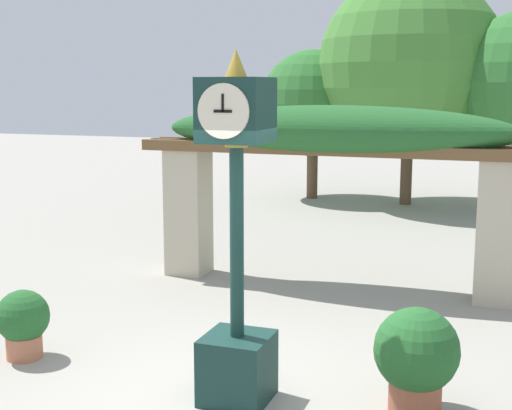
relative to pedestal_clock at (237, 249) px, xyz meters
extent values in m
plane|color=gray|center=(-0.11, 0.05, -1.42)|extent=(60.00, 60.00, 0.00)
cube|color=#14332D|center=(0.00, 0.00, -1.12)|extent=(0.60, 0.60, 0.62)
cylinder|color=#14332D|center=(0.00, 0.00, 0.05)|extent=(0.13, 0.13, 1.72)
cylinder|color=gold|center=(0.00, 0.00, 0.93)|extent=(0.20, 0.20, 0.04)
cube|color=#14332D|center=(0.00, 0.00, 1.23)|extent=(0.56, 0.56, 0.56)
cylinder|color=beige|center=(0.00, -0.29, 1.23)|extent=(0.46, 0.02, 0.46)
cylinder|color=beige|center=(0.00, 0.29, 1.23)|extent=(0.46, 0.02, 0.46)
cube|color=black|center=(0.00, -0.30, 1.23)|extent=(0.16, 0.01, 0.02)
cube|color=black|center=(0.00, -0.30, 1.30)|extent=(0.02, 0.01, 0.15)
cone|color=gold|center=(0.00, 0.00, 1.63)|extent=(0.20, 0.20, 0.24)
cube|color=#BCB299|center=(-2.37, 3.98, -0.46)|extent=(0.57, 0.57, 1.92)
cube|color=#BCB299|center=(2.15, 3.98, -0.46)|extent=(0.57, 0.57, 1.92)
cube|color=brown|center=(-0.11, 3.69, 0.58)|extent=(5.69, 0.12, 0.16)
cube|color=brown|center=(-0.11, 3.98, 0.58)|extent=(5.69, 0.12, 0.16)
cube|color=brown|center=(-0.11, 4.27, 0.58)|extent=(5.69, 0.12, 0.16)
ellipsoid|color=#235B28|center=(-0.11, 3.98, 0.83)|extent=(5.02, 1.17, 0.70)
cylinder|color=#9E563D|center=(1.57, 0.30, -1.28)|extent=(0.47, 0.47, 0.30)
sphere|color=#235B28|center=(1.57, 0.30, -0.85)|extent=(0.75, 0.75, 0.75)
cylinder|color=#B26B4C|center=(-2.51, 0.18, -1.30)|extent=(0.38, 0.38, 0.25)
sphere|color=#235B28|center=(-2.51, 0.18, -0.96)|extent=(0.56, 0.56, 0.56)
cylinder|color=brown|center=(-2.60, 11.88, -0.68)|extent=(0.28, 0.28, 1.49)
sphere|color=#2D6B2D|center=(-2.60, 11.88, 1.01)|extent=(2.70, 2.70, 2.70)
cylinder|color=brown|center=(-0.17, 11.69, -0.49)|extent=(0.28, 0.28, 1.87)
sphere|color=#427F33|center=(-0.17, 11.69, 1.96)|extent=(4.33, 4.33, 4.33)
camera|label=1|loc=(2.28, -5.76, 1.44)|focal=50.00mm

